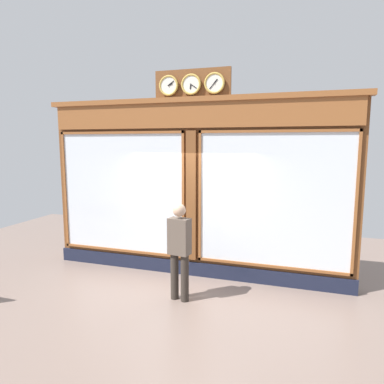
% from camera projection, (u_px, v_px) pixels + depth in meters
% --- Properties ---
extents(ground_plane, '(14.00, 14.00, 0.00)m').
position_uv_depth(ground_plane, '(126.00, 352.00, 4.50)').
color(ground_plane, '#7A665B').
extents(shop_facade, '(6.36, 0.42, 4.09)m').
position_uv_depth(shop_facade, '(194.00, 188.00, 7.00)').
color(shop_facade, brown).
rests_on(shop_facade, ground_plane).
extents(pedestrian, '(0.39, 0.28, 1.69)m').
position_uv_depth(pedestrian, '(179.00, 248.00, 5.87)').
color(pedestrian, '#312A24').
rests_on(pedestrian, ground_plane).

